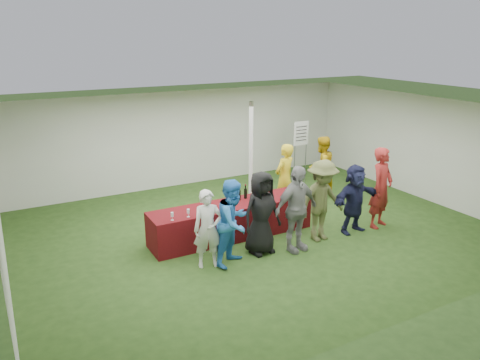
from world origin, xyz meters
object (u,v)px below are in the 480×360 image
staff_pourer (284,178)px  customer_6 (381,188)px  wine_list_sign (301,138)px  customer_5 (354,199)px  dump_bucket (302,191)px  customer_3 (296,209)px  customer_0 (208,229)px  customer_4 (322,201)px  customer_2 (261,213)px  customer_1 (234,222)px  serving_table (232,220)px  staff_back (321,167)px

staff_pourer → customer_6: size_ratio=0.93×
wine_list_sign → customer_5: (-1.13, -3.62, -0.54)m
dump_bucket → customer_3: bearing=-131.2°
customer_0 → customer_4: 2.59m
customer_2 → wine_list_sign: bearing=41.1°
customer_6 → customer_1: bearing=160.5°
customer_0 → serving_table: bearing=58.8°
staff_pourer → customer_6: 2.27m
wine_list_sign → customer_2: 4.95m
staff_back → customer_3: bearing=34.9°
customer_1 → customer_6: 3.74m
dump_bucket → wine_list_sign: (1.93, 2.80, 0.48)m
staff_pourer → customer_0: 3.28m
wine_list_sign → staff_pourer: wine_list_sign is taller
customer_2 → customer_4: customer_4 is taller
staff_back → customer_5: 2.32m
serving_table → customer_1: (-0.53, -1.10, 0.46)m
customer_1 → customer_2: bearing=-18.1°
customer_0 → customer_3: bearing=7.6°
wine_list_sign → staff_pourer: 2.64m
customer_1 → customer_5: customer_1 is taller
staff_pourer → customer_3: customer_3 is taller
dump_bucket → staff_pourer: (0.13, 0.92, 0.02)m
customer_0 → customer_4: size_ratio=0.86×
dump_bucket → customer_0: customer_0 is taller
staff_pourer → customer_2: (-1.64, -1.66, -0.02)m
customer_2 → customer_3: 0.70m
customer_0 → customer_2: customer_2 is taller
wine_list_sign → customer_6: 3.70m
staff_back → customer_4: size_ratio=0.95×
dump_bucket → staff_back: size_ratio=0.15×
serving_table → customer_1: size_ratio=2.16×
wine_list_sign → staff_pourer: bearing=-133.8°
serving_table → customer_0: bearing=-135.6°
serving_table → customer_2: 1.07m
dump_bucket → customer_1: size_ratio=0.15×
wine_list_sign → customer_3: wine_list_sign is taller
wine_list_sign → customer_0: 5.86m
customer_4 → customer_6: 1.63m
customer_2 → customer_3: size_ratio=0.95×
customer_0 → customer_5: bearing=13.5°
wine_list_sign → customer_3: (-2.79, -3.78, -0.43)m
customer_4 → dump_bucket: bearing=78.7°
serving_table → customer_2: size_ratio=2.14×
staff_back → customer_4: customer_4 is taller
customer_0 → customer_6: customer_6 is taller
staff_pourer → dump_bucket: bearing=61.6°
customer_0 → customer_1: size_ratio=0.90×
serving_table → staff_back: 3.47m
serving_table → customer_6: customer_6 is taller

